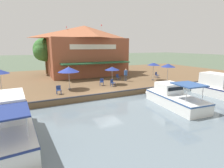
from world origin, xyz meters
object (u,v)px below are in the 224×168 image
Objects in this scene: patio_umbrella_mid_patio_left at (112,69)px; person_near_entrance at (126,73)px; patio_umbrella_near_quay_edge at (154,64)px; motorboat_far_downstream at (218,88)px; waterfront_restaurant at (85,50)px; cafe_chair_mid_patio at (102,81)px; cafe_chair_facing_river at (112,82)px; tree_behind_restaurant at (45,50)px; patio_umbrella_far_corner at (69,69)px; cafe_chair_beside_entrance at (118,77)px; motorboat_mid_row at (9,122)px; motorboat_outer_channel at (170,97)px; cafe_chair_far_corner_seat at (157,75)px; patio_umbrella_back_row at (168,65)px; cafe_chair_back_row_seat at (59,89)px; tree_downstream_bank at (70,50)px.

patio_umbrella_mid_patio_left is 1.33× the size of person_near_entrance.
motorboat_far_downstream is (7.93, 2.20, -1.92)m from patio_umbrella_near_quay_edge.
waterfront_restaurant is 5.04× the size of patio_umbrella_near_quay_edge.
patio_umbrella_near_quay_edge is 8.00m from cafe_chair_mid_patio.
tree_behind_restaurant is at bearing -155.74° from cafe_chair_facing_river.
patio_umbrella_far_corner reaches higher than cafe_chair_facing_river.
cafe_chair_beside_entrance is 0.11× the size of motorboat_mid_row.
waterfront_restaurant is at bearing -172.35° from motorboat_outer_channel.
waterfront_restaurant reaches higher than tree_behind_restaurant.
cafe_chair_beside_entrance is at bearing 142.89° from cafe_chair_facing_river.
cafe_chair_far_corner_seat is (8.58, 8.35, -3.59)m from waterfront_restaurant.
cafe_chair_mid_patio is 4.16m from person_near_entrance.
cafe_chair_beside_entrance is at bearing 138.12° from patio_umbrella_mid_patio_left.
motorboat_mid_row is (5.78, -17.43, -1.89)m from patio_umbrella_back_row.
patio_umbrella_mid_patio_left is 7.14m from cafe_chair_back_row_seat.
cafe_chair_beside_entrance is 12.05m from motorboat_far_downstream.
cafe_chair_mid_patio is 15.88m from tree_downstream_bank.
cafe_chair_facing_river is 16.90m from tree_downstream_bank.
motorboat_outer_channel is at bearing 15.33° from patio_umbrella_mid_patio_left.
motorboat_mid_row is (17.89, -10.34, -3.70)m from waterfront_restaurant.
patio_umbrella_near_quay_edge is at bearing 75.19° from person_near_entrance.
patio_umbrella_near_quay_edge is 1.48× the size of person_near_entrance.
patio_umbrella_back_row is 19.71m from tree_downstream_bank.
patio_umbrella_far_corner is (0.29, -11.74, -0.05)m from patio_umbrella_near_quay_edge.
motorboat_mid_row is (8.05, -9.19, -0.11)m from cafe_chair_mid_patio.
cafe_chair_beside_entrance is 9.58m from cafe_chair_back_row_seat.
cafe_chair_beside_entrance is 0.14× the size of tree_behind_restaurant.
patio_umbrella_mid_patio_left is at bearing -41.88° from cafe_chair_beside_entrance.
patio_umbrella_far_corner reaches higher than person_near_entrance.
motorboat_mid_row is at bearing -30.01° from waterfront_restaurant.
motorboat_outer_channel is (8.80, -0.47, -0.89)m from person_near_entrance.
patio_umbrella_near_quay_edge is at bearing 151.10° from motorboat_outer_channel.
cafe_chair_mid_patio is at bearing -82.41° from cafe_chair_far_corner_seat.
person_near_entrance reaches higher than cafe_chair_beside_entrance.
motorboat_outer_channel is (7.50, 7.44, -2.03)m from patio_umbrella_far_corner.
motorboat_far_downstream is at bearing 52.82° from cafe_chair_facing_river.
motorboat_mid_row reaches higher than person_near_entrance.
cafe_chair_facing_river is at bearing 80.98° from patio_umbrella_far_corner.
tree_behind_restaurant is at bearing -156.88° from motorboat_outer_channel.
patio_umbrella_near_quay_edge is at bearing 91.39° from patio_umbrella_far_corner.
cafe_chair_far_corner_seat is at bearing 97.59° from cafe_chair_mid_patio.
patio_umbrella_near_quay_edge is 0.33× the size of motorboat_mid_row.
patio_umbrella_near_quay_edge is 6.42m from patio_umbrella_mid_patio_left.
cafe_chair_facing_river is 3.72m from person_near_entrance.
waterfront_restaurant reaches higher than cafe_chair_mid_patio.
cafe_chair_facing_river is at bearing 124.76° from motorboat_mid_row.
cafe_chair_far_corner_seat is 0.12× the size of motorboat_far_downstream.
patio_umbrella_near_quay_edge is 2.92× the size of cafe_chair_mid_patio.
cafe_chair_mid_patio is 0.12× the size of motorboat_far_downstream.
cafe_chair_far_corner_seat is at bearing 116.50° from motorboat_mid_row.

